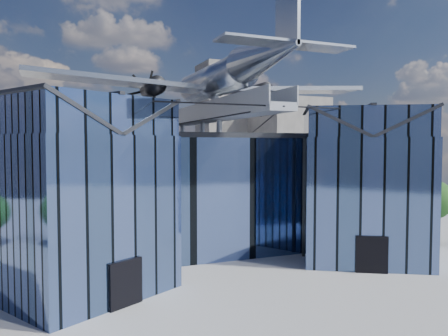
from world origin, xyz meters
name	(u,v)px	position (x,y,z in m)	size (l,w,h in m)	color
ground_plane	(234,269)	(0.00, 0.00, 0.00)	(120.00, 120.00, 0.00)	#939397
museum	(207,186)	(0.00, 5.82, 5.54)	(32.88, 24.50, 17.60)	#465E90
bg_towers	(131,139)	(1.45, 50.49, 10.01)	(77.00, 24.50, 26.00)	slate
tree_side_e	(432,200)	(20.58, 1.52, 3.89)	(4.14, 4.14, 5.74)	#322214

